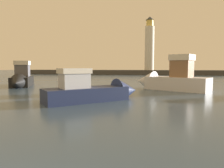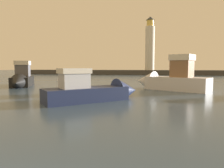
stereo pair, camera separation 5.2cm
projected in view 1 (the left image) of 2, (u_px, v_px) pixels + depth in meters
ground_plane at (130, 82)px, 36.18m from camera, size 220.00×220.00×0.00m
breakwater at (139, 72)px, 69.69m from camera, size 77.53×4.21×1.52m
lighthouse at (149, 45)px, 68.39m from camera, size 3.00×3.00×17.27m
motorboat_0 at (168, 80)px, 24.77m from camera, size 9.05×6.71×4.53m
motorboat_1 at (21, 78)px, 28.57m from camera, size 5.26×8.15×3.89m
motorboat_2 at (99, 91)px, 17.00m from camera, size 7.64×7.13×3.10m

